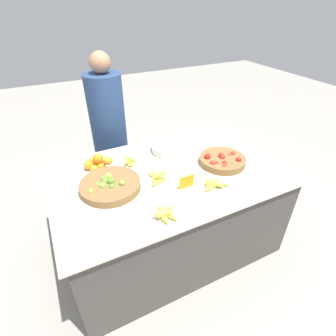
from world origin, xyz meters
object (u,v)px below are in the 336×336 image
object	(u,v)px
metal_bowl	(171,147)
vendor_person	(110,136)
tomato_basket	(222,160)
price_sign	(187,182)
lime_bowl	(110,185)

from	to	relation	value
metal_bowl	vendor_person	bearing A→B (deg)	119.53
tomato_basket	metal_bowl	bearing A→B (deg)	126.15
tomato_basket	price_sign	distance (m)	0.45
price_sign	vendor_person	distance (m)	1.23
lime_bowl	tomato_basket	size ratio (longest dim) A/B	1.15
tomato_basket	price_sign	bearing A→B (deg)	-160.64
metal_bowl	vendor_person	world-z (taller)	vendor_person
metal_bowl	price_sign	xyz separation A→B (m)	(-0.15, -0.53, 0.02)
lime_bowl	tomato_basket	bearing A→B (deg)	-5.16
price_sign	vendor_person	world-z (taller)	vendor_person
vendor_person	tomato_basket	bearing A→B (deg)	-57.97
lime_bowl	price_sign	size ratio (longest dim) A/B	3.73
lime_bowl	metal_bowl	distance (m)	0.71
price_sign	vendor_person	size ratio (longest dim) A/B	0.08
tomato_basket	vendor_person	world-z (taller)	vendor_person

